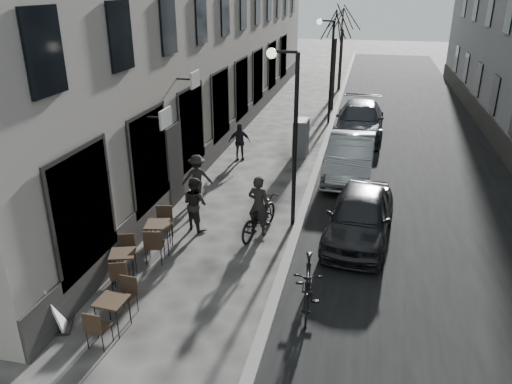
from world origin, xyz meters
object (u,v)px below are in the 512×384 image
at_px(tree_near, 336,24).
at_px(pedestrian_near, 195,204).
at_px(tree_far, 343,17).
at_px(car_near, 360,216).
at_px(bicycle, 259,217).
at_px(pedestrian_mid, 197,177).
at_px(car_far, 360,120).
at_px(sign_board, 58,307).
at_px(moped, 308,286).
at_px(car_mid, 350,157).
at_px(streetlamp_far, 328,60).
at_px(pedestrian_far, 239,142).
at_px(bistro_set_a, 113,311).
at_px(bistro_set_b, 124,263).
at_px(utility_cabinet, 301,138).
at_px(streetlamp_near, 290,121).
at_px(bistro_set_c, 159,234).

bearing_deg(tree_near, pedestrian_near, -99.34).
xyz_separation_m(tree_far, car_near, (2.04, -21.51, -3.95)).
relative_size(tree_far, bicycle, 2.77).
xyz_separation_m(bicycle, pedestrian_mid, (-2.52, 2.02, 0.22)).
bearing_deg(tree_near, car_far, -71.62).
height_order(tree_near, sign_board, tree_near).
bearing_deg(bicycle, moped, 132.41).
relative_size(car_near, car_far, 0.79).
height_order(tree_near, bicycle, tree_near).
bearing_deg(car_mid, streetlamp_far, 103.58).
distance_m(tree_far, car_near, 21.96).
bearing_deg(bicycle, pedestrian_near, 16.38).
height_order(sign_board, pedestrian_far, pedestrian_far).
distance_m(bistro_set_a, pedestrian_far, 11.11).
height_order(bistro_set_a, bicycle, bicycle).
relative_size(bistro_set_b, bicycle, 0.73).
height_order(bistro_set_a, car_far, car_far).
relative_size(car_near, moped, 2.07).
bearing_deg(sign_board, tree_far, 60.12).
relative_size(tree_near, sign_board, 4.96).
distance_m(sign_board, car_far, 16.68).
bearing_deg(pedestrian_mid, utility_cabinet, -136.81).
height_order(bistro_set_b, sign_board, sign_board).
bearing_deg(bicycle, pedestrian_far, -57.14).
bearing_deg(sign_board, utility_cabinet, 53.23).
bearing_deg(sign_board, pedestrian_far, 63.45).
bearing_deg(bicycle, streetlamp_far, -79.40).
relative_size(streetlamp_near, bicycle, 2.47).
xyz_separation_m(bistro_set_a, utility_cabinet, (2.19, 12.15, 0.32)).
bearing_deg(pedestrian_far, bistro_set_c, -112.50).
xyz_separation_m(pedestrian_far, car_far, (4.63, 4.45, 0.02)).
bearing_deg(car_far, bistro_set_b, -109.45).
relative_size(bistro_set_c, utility_cabinet, 1.10).
bearing_deg(pedestrian_mid, pedestrian_near, 87.95).
relative_size(bistro_set_b, sign_board, 1.30).
height_order(bistro_set_b, car_near, car_near).
distance_m(bistro_set_b, moped, 4.49).
xyz_separation_m(bicycle, pedestrian_far, (-2.17, 6.25, 0.21)).
xyz_separation_m(utility_cabinet, pedestrian_near, (-2.04, -7.38, 0.04)).
relative_size(bistro_set_a, pedestrian_far, 0.98).
bearing_deg(bistro_set_b, car_mid, 40.91).
height_order(streetlamp_near, tree_far, tree_far).
bearing_deg(moped, car_near, 69.43).
xyz_separation_m(car_far, moped, (-0.65, -14.01, -0.16)).
height_order(tree_far, car_mid, tree_far).
relative_size(sign_board, pedestrian_far, 0.77).
distance_m(bistro_set_c, moped, 4.54).
relative_size(tree_near, car_near, 1.36).
height_order(streetlamp_near, bistro_set_b, streetlamp_near).
bearing_deg(streetlamp_far, car_near, -80.42).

